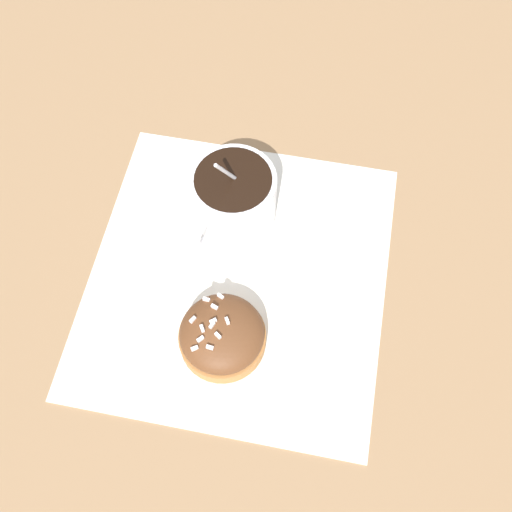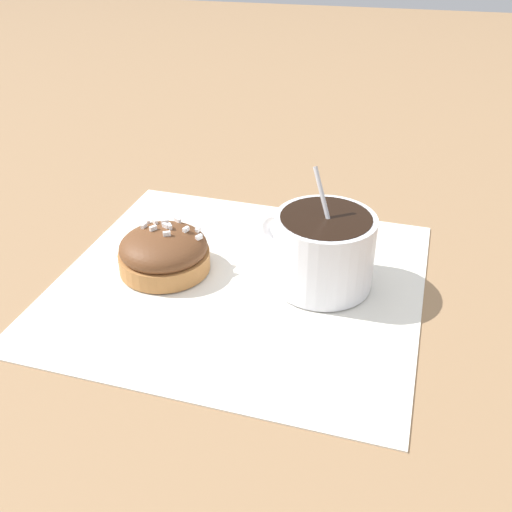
% 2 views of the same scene
% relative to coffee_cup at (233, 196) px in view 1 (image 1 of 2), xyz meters
% --- Properties ---
extents(ground_plane, '(3.00, 3.00, 0.00)m').
position_rel_coffee_cup_xyz_m(ground_plane, '(-0.08, -0.01, -0.04)').
color(ground_plane, '#93704C').
extents(paper_napkin, '(0.36, 0.34, 0.00)m').
position_rel_coffee_cup_xyz_m(paper_napkin, '(-0.08, -0.01, -0.04)').
color(paper_napkin, white).
rests_on(paper_napkin, ground_plane).
extents(coffee_cup, '(0.11, 0.09, 0.11)m').
position_rel_coffee_cup_xyz_m(coffee_cup, '(0.00, 0.00, 0.00)').
color(coffee_cup, white).
rests_on(coffee_cup, paper_napkin).
extents(frosted_pastry, '(0.09, 0.09, 0.04)m').
position_rel_coffee_cup_xyz_m(frosted_pastry, '(-0.15, -0.01, -0.02)').
color(frosted_pastry, '#B2753D').
rests_on(frosted_pastry, paper_napkin).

